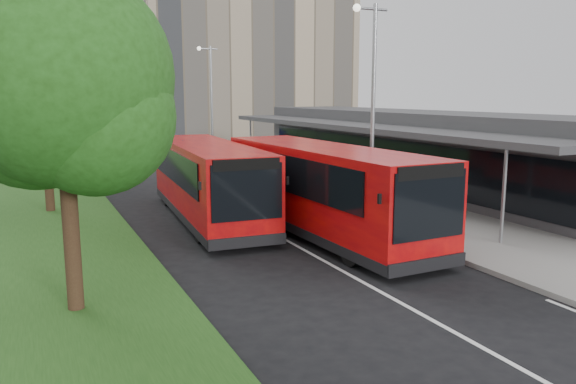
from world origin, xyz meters
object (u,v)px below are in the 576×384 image
car_far (95,137)px  car_near (138,140)px  bus_main (323,190)px  tree_mid (41,88)px  lamp_post_far (210,97)px  bollard (241,159)px  bus_second (208,181)px  tree_far (35,99)px  lamp_post_near (371,99)px  litter_bin (317,177)px  tree_near (61,92)px

car_far → car_near: bearing=-44.4°
bus_main → tree_mid: bearing=134.4°
lamp_post_far → bollard: bearing=-67.2°
bus_second → bollard: size_ratio=11.58×
tree_far → car_far: size_ratio=1.85×
car_near → car_far: car_far is taller
bollard → car_far: car_far is taller
bollard → car_near: 19.50m
lamp_post_near → litter_bin: (1.93, 7.88, -4.15)m
lamp_post_near → lamp_post_far: size_ratio=1.00×
tree_mid → lamp_post_near: bearing=-32.4°
tree_mid → bollard: bearing=39.8°
lamp_post_far → car_far: 22.64m
bus_second → car_far: (0.14, 38.65, -0.90)m
bus_main → bus_second: size_ratio=1.03×
lamp_post_near → litter_bin: lamp_post_near is taller
lamp_post_far → litter_bin: lamp_post_far is taller
bollard → bus_main: bearing=-101.6°
tree_near → car_far: 47.11m
tree_far → lamp_post_far: 11.17m
car_near → lamp_post_near: bearing=-89.9°
tree_far → lamp_post_near: bearing=-59.7°
tree_far → bus_second: tree_far is taller
lamp_post_near → bus_second: size_ratio=0.75×
tree_mid → litter_bin: (13.05, 0.83, -4.56)m
lamp_post_far → litter_bin: 12.95m
car_near → tree_near: bearing=-105.5°
tree_mid → lamp_post_far: (11.13, 12.95, -0.42)m
tree_near → tree_far: 24.00m
bus_main → car_far: bus_main is taller
tree_near → bus_second: 10.28m
litter_bin → car_near: size_ratio=0.24×
lamp_post_near → lamp_post_far: 20.00m
tree_far → bollard: size_ratio=7.67×
tree_far → litter_bin: size_ratio=8.43×
bus_main → tree_far: bearing=111.2°
tree_far → car_near: (9.03, 17.45, -3.99)m
bus_second → litter_bin: 8.97m
tree_far → litter_bin: 17.65m
lamp_post_far → lamp_post_near: bearing=-90.0°
car_far → tree_mid: bearing=-86.6°
bus_second → car_far: bus_second is taller
tree_near → car_far: size_ratio=1.98×
tree_mid → tree_far: bearing=90.0°
car_far → tree_near: bearing=-84.2°
bus_second → car_far: 38.66m
tree_far → bus_second: 17.31m
tree_near → bus_main: bearing=24.2°
lamp_post_far → car_far: (-5.38, 21.61, -4.08)m
lamp_post_far → bollard: 5.06m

